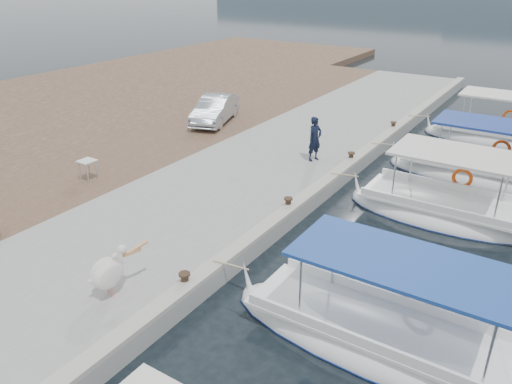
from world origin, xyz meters
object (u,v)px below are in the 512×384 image
(fishing_caique_b, at_px, (384,343))
(fisherman, at_px, (315,139))
(parked_car, at_px, (215,109))
(fishing_caique_c, at_px, (440,212))
(pelican, at_px, (109,272))
(fishing_caique_e, at_px, (496,140))
(fishing_caique_d, at_px, (487,176))

(fishing_caique_b, bearing_deg, fisherman, 125.43)
(parked_car, bearing_deg, fisherman, -36.44)
(fishing_caique_b, height_order, fishing_caique_c, same)
(fishing_caique_b, height_order, pelican, fishing_caique_b)
(fishing_caique_c, xyz_separation_m, pelican, (-5.18, -9.22, 0.97))
(fishing_caique_b, xyz_separation_m, fisherman, (-5.82, 8.18, 1.24))
(fishing_caique_b, bearing_deg, pelican, -158.76)
(fisherman, distance_m, parked_car, 6.75)
(fishing_caique_c, relative_size, parked_car, 1.58)
(parked_car, bearing_deg, fishing_caique_e, 7.70)
(fishing_caique_d, bearing_deg, parked_car, -176.70)
(pelican, bearing_deg, fishing_caique_c, 60.69)
(fishing_caique_b, distance_m, fishing_caique_c, 7.00)
(fishing_caique_c, height_order, fishing_caique_e, same)
(fishing_caique_d, relative_size, fisherman, 4.22)
(fishing_caique_e, relative_size, pelican, 4.36)
(fishing_caique_e, height_order, parked_car, fishing_caique_e)
(fishing_caique_b, xyz_separation_m, fishing_caique_c, (-0.60, 6.97, 0.00))
(fishing_caique_b, relative_size, fishing_caique_e, 1.12)
(pelican, xyz_separation_m, fisherman, (-0.05, 10.43, 0.27))
(pelican, height_order, fisherman, fisherman)
(fishing_caique_c, bearing_deg, fishing_caique_e, 88.58)
(fishing_caique_e, bearing_deg, pelican, -106.42)
(fishing_caique_d, distance_m, fisherman, 6.68)
(fishing_caique_c, height_order, fishing_caique_d, same)
(pelican, relative_size, fisherman, 0.86)
(fishing_caique_e, xyz_separation_m, pelican, (-5.40, -18.33, 0.97))
(fisherman, xyz_separation_m, parked_car, (-6.41, 2.09, -0.23))
(fishing_caique_c, xyz_separation_m, fishing_caique_d, (0.72, 4.02, 0.06))
(fishing_caique_e, height_order, fisherman, fisherman)
(fishing_caique_e, xyz_separation_m, parked_car, (-11.86, -5.80, 1.01))
(fishing_caique_b, relative_size, fishing_caique_c, 1.20)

